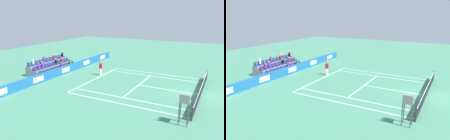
# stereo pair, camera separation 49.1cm
# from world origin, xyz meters

# --- Properties ---
(ground_plane) EXTENTS (80.00, 80.00, 0.00)m
(ground_plane) POSITION_xyz_m (0.00, 0.00, 0.00)
(ground_plane) COLOR #47896B
(line_baseline) EXTENTS (10.97, 0.10, 0.01)m
(line_baseline) POSITION_xyz_m (0.00, -11.89, 0.00)
(line_baseline) COLOR white
(line_baseline) RESTS_ON ground
(line_service) EXTENTS (8.23, 0.10, 0.01)m
(line_service) POSITION_xyz_m (0.00, -6.40, 0.00)
(line_service) COLOR white
(line_service) RESTS_ON ground
(line_centre_service) EXTENTS (0.10, 6.40, 0.01)m
(line_centre_service) POSITION_xyz_m (0.00, -3.20, 0.00)
(line_centre_service) COLOR white
(line_centre_service) RESTS_ON ground
(line_singles_sideline_left) EXTENTS (0.10, 11.89, 0.01)m
(line_singles_sideline_left) POSITION_xyz_m (4.12, -5.95, 0.00)
(line_singles_sideline_left) COLOR white
(line_singles_sideline_left) RESTS_ON ground
(line_singles_sideline_right) EXTENTS (0.10, 11.89, 0.01)m
(line_singles_sideline_right) POSITION_xyz_m (-4.12, -5.95, 0.00)
(line_singles_sideline_right) COLOR white
(line_singles_sideline_right) RESTS_ON ground
(line_doubles_sideline_left) EXTENTS (0.10, 11.89, 0.01)m
(line_doubles_sideline_left) POSITION_xyz_m (5.49, -5.95, 0.00)
(line_doubles_sideline_left) COLOR white
(line_doubles_sideline_left) RESTS_ON ground
(line_doubles_sideline_right) EXTENTS (0.10, 11.89, 0.01)m
(line_doubles_sideline_right) POSITION_xyz_m (-5.49, -5.95, 0.00)
(line_doubles_sideline_right) COLOR white
(line_doubles_sideline_right) RESTS_ON ground
(line_centre_mark) EXTENTS (0.10, 0.20, 0.01)m
(line_centre_mark) POSITION_xyz_m (0.00, -11.79, 0.00)
(line_centre_mark) COLOR white
(line_centre_mark) RESTS_ON ground
(sponsor_barrier) EXTENTS (23.70, 0.22, 1.05)m
(sponsor_barrier) POSITION_xyz_m (-0.00, -16.61, 0.53)
(sponsor_barrier) COLOR #1E66AD
(sponsor_barrier) RESTS_ON ground
(tennis_net) EXTENTS (11.97, 0.10, 1.07)m
(tennis_net) POSITION_xyz_m (0.00, 0.00, 0.49)
(tennis_net) COLOR #33383D
(tennis_net) RESTS_ON ground
(tennis_player) EXTENTS (0.53, 0.38, 2.85)m
(tennis_player) POSITION_xyz_m (-1.44, -12.10, 0.99)
(tennis_player) COLOR white
(tennis_player) RESTS_ON ground
(umpire_chair) EXTENTS (0.70, 0.70, 2.34)m
(umpire_chair) POSITION_xyz_m (6.76, -0.48, 1.52)
(umpire_chair) COLOR #474C54
(umpire_chair) RESTS_ON ground
(stadium_stand) EXTENTS (6.82, 2.85, 2.18)m
(stadium_stand) POSITION_xyz_m (-0.01, -18.93, 0.55)
(stadium_stand) COLOR gray
(stadium_stand) RESTS_ON ground
(loose_tennis_ball) EXTENTS (0.07, 0.07, 0.07)m
(loose_tennis_ball) POSITION_xyz_m (0.29, -3.28, 0.03)
(loose_tennis_ball) COLOR #D1E533
(loose_tennis_ball) RESTS_ON ground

